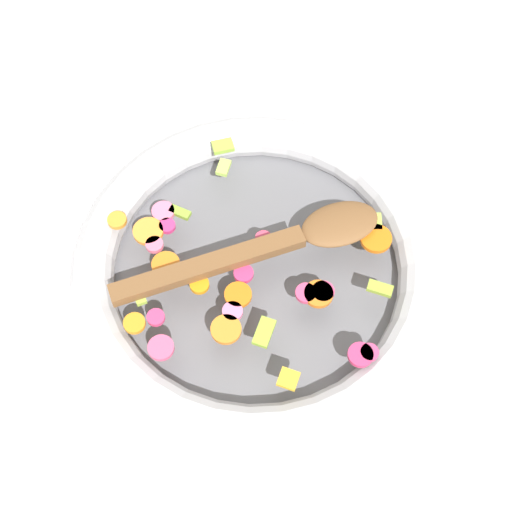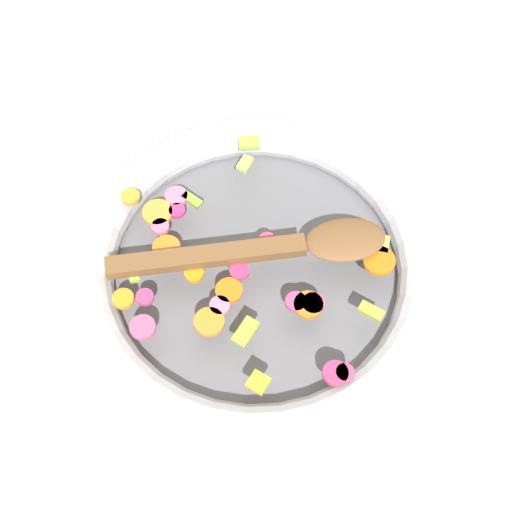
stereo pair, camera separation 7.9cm
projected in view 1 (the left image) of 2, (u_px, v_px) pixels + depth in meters
ground_plane at (256, 276)px, 0.84m from camera, size 4.00×4.00×0.00m
skillet at (256, 268)px, 0.82m from camera, size 0.42×0.42×0.05m
chopped_vegetables at (240, 276)px, 0.78m from camera, size 0.33×0.31×0.01m
wooden_spoon at (277, 244)px, 0.79m from camera, size 0.16×0.30×0.01m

